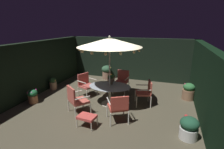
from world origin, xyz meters
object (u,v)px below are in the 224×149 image
patio_chair_north (76,99)px  ottoman_footrest (87,117)px  centerpiece_planter (111,78)px  potted_plant_back_center (33,96)px  potted_plant_left_near (189,91)px  patio_chair_southeast (122,80)px  patio_chair_northeast (118,106)px  patio_chair_east (146,91)px  potted_plant_front_corner (189,128)px  potted_plant_left_far (107,72)px  patio_umbrella (110,42)px  patio_chair_south (86,83)px  patio_dining_table (110,90)px  potted_plant_back_left (53,83)px

patio_chair_north → ottoman_footrest: (0.71, -0.62, -0.25)m
centerpiece_planter → potted_plant_back_center: size_ratio=0.76×
potted_plant_left_near → patio_chair_southeast: bearing=-178.4°
patio_chair_northeast → patio_chair_east: 1.68m
ottoman_footrest → potted_plant_front_corner: size_ratio=0.90×
patio_chair_northeast → potted_plant_left_far: patio_chair_northeast is taller
patio_chair_southeast → potted_plant_left_near: patio_chair_southeast is taller
patio_umbrella → patio_chair_south: 2.29m
patio_dining_table → patio_chair_northeast: patio_chair_northeast is taller
potted_plant_front_corner → potted_plant_back_center: bearing=175.0°
centerpiece_planter → patio_chair_east: size_ratio=0.44×
patio_dining_table → centerpiece_planter: 0.44m
patio_chair_east → potted_plant_left_far: bearing=133.6°
patio_dining_table → ottoman_footrest: 1.74m
patio_chair_north → potted_plant_back_left: (-2.27, 1.78, -0.27)m
potted_plant_back_center → potted_plant_front_corner: potted_plant_front_corner is taller
patio_chair_east → patio_chair_north: bearing=-145.4°
patio_chair_south → potted_plant_back_left: (-1.83, 0.17, -0.26)m
patio_umbrella → potted_plant_back_center: bearing=-163.4°
patio_chair_east → potted_plant_back_center: (-4.21, -1.25, -0.27)m
patio_umbrella → potted_plant_left_near: 3.84m
patio_chair_northeast → patio_umbrella: bearing=120.4°
patio_umbrella → potted_plant_left_far: patio_umbrella is taller
patio_chair_southeast → potted_plant_back_left: patio_chair_southeast is taller
potted_plant_back_left → patio_chair_southeast: bearing=12.1°
patio_chair_northeast → potted_plant_left_far: (-1.95, 4.26, -0.15)m
patio_chair_north → patio_chair_south: (-0.44, 1.62, -0.02)m
patio_umbrella → patio_chair_northeast: (0.69, -1.18, -1.81)m
patio_chair_northeast → patio_chair_east: size_ratio=1.01×
potted_plant_left_far → patio_umbrella: bearing=-67.8°
patio_chair_east → patio_chair_southeast: bearing=140.7°
patio_dining_table → potted_plant_back_left: patio_dining_table is taller
centerpiece_planter → potted_plant_back_left: centerpiece_planter is taller
patio_chair_north → potted_plant_back_left: bearing=141.8°
patio_dining_table → potted_plant_left_near: (2.92, 1.45, -0.24)m
patio_dining_table → potted_plant_back_center: (-2.90, -0.87, -0.29)m
patio_chair_south → potted_plant_back_center: size_ratio=1.74×
patio_chair_east → potted_plant_front_corner: bearing=-50.8°
patio_umbrella → patio_chair_east: size_ratio=2.79×
patio_chair_south → potted_plant_back_left: size_ratio=1.72×
patio_umbrella → patio_chair_southeast: 2.26m
ottoman_footrest → patio_chair_north: bearing=138.9°
patio_dining_table → patio_chair_north: 1.38m
patio_chair_south → potted_plant_left_near: bearing=12.5°
patio_chair_north → potted_plant_left_far: bearing=95.7°
patio_chair_east → patio_chair_southeast: 1.56m
patio_chair_southeast → potted_plant_left_far: size_ratio=1.30×
patio_chair_east → potted_plant_back_left: 4.44m
patio_chair_southeast → potted_plant_front_corner: bearing=-46.1°
potted_plant_back_left → patio_umbrella: bearing=-12.4°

